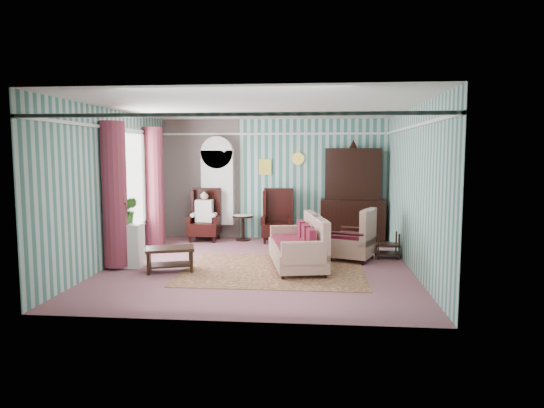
# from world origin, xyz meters

# --- Properties ---
(floor) EXTENTS (6.00, 6.00, 0.00)m
(floor) POSITION_xyz_m (0.00, 0.00, 0.00)
(floor) COLOR #844C55
(floor) RESTS_ON ground
(room_shell) EXTENTS (5.53, 6.02, 2.91)m
(room_shell) POSITION_xyz_m (-0.62, 0.18, 2.01)
(room_shell) COLOR #3C6D66
(room_shell) RESTS_ON ground
(bookcase) EXTENTS (0.80, 0.28, 2.24)m
(bookcase) POSITION_xyz_m (-1.35, 2.84, 1.12)
(bookcase) COLOR white
(bookcase) RESTS_ON floor
(dresser_hutch) EXTENTS (1.50, 0.56, 2.36)m
(dresser_hutch) POSITION_xyz_m (1.90, 2.72, 1.18)
(dresser_hutch) COLOR black
(dresser_hutch) RESTS_ON floor
(wingback_left) EXTENTS (0.76, 0.80, 1.25)m
(wingback_left) POSITION_xyz_m (-1.60, 2.45, 0.62)
(wingback_left) COLOR black
(wingback_left) RESTS_ON floor
(wingback_right) EXTENTS (0.76, 0.80, 1.25)m
(wingback_right) POSITION_xyz_m (0.15, 2.45, 0.62)
(wingback_right) COLOR black
(wingback_right) RESTS_ON floor
(seated_woman) EXTENTS (0.44, 0.40, 1.18)m
(seated_woman) POSITION_xyz_m (-1.60, 2.45, 0.59)
(seated_woman) COLOR white
(seated_woman) RESTS_ON floor
(round_side_table) EXTENTS (0.50, 0.50, 0.60)m
(round_side_table) POSITION_xyz_m (-0.70, 2.60, 0.30)
(round_side_table) COLOR black
(round_side_table) RESTS_ON floor
(nest_table) EXTENTS (0.45, 0.38, 0.54)m
(nest_table) POSITION_xyz_m (2.47, 0.90, 0.27)
(nest_table) COLOR black
(nest_table) RESTS_ON floor
(plant_stand) EXTENTS (0.55, 0.35, 0.80)m
(plant_stand) POSITION_xyz_m (-2.40, -0.30, 0.40)
(plant_stand) COLOR silver
(plant_stand) RESTS_ON floor
(rug) EXTENTS (3.20, 2.60, 0.01)m
(rug) POSITION_xyz_m (0.30, -0.30, 0.01)
(rug) COLOR #43161A
(rug) RESTS_ON floor
(sofa) EXTENTS (1.47, 2.10, 1.11)m
(sofa) POSITION_xyz_m (0.70, -0.05, 0.56)
(sofa) COLOR #BDB192
(sofa) RESTS_ON floor
(floral_armchair) EXTENTS (1.03, 1.07, 0.97)m
(floral_armchair) POSITION_xyz_m (1.75, 0.64, 0.49)
(floral_armchair) COLOR #B8AA8F
(floral_armchair) RESTS_ON floor
(coffee_table) EXTENTS (0.95, 0.74, 0.43)m
(coffee_table) POSITION_xyz_m (-1.52, -0.56, 0.22)
(coffee_table) COLOR black
(coffee_table) RESTS_ON floor
(potted_plant_a) EXTENTS (0.47, 0.44, 0.42)m
(potted_plant_a) POSITION_xyz_m (-2.41, -0.36, 1.01)
(potted_plant_a) COLOR #1B4916
(potted_plant_a) RESTS_ON plant_stand
(potted_plant_b) EXTENTS (0.28, 0.24, 0.48)m
(potted_plant_b) POSITION_xyz_m (-2.38, -0.17, 1.04)
(potted_plant_b) COLOR #184E1A
(potted_plant_b) RESTS_ON plant_stand
(potted_plant_c) EXTENTS (0.21, 0.21, 0.34)m
(potted_plant_c) POSITION_xyz_m (-2.42, -0.30, 0.97)
(potted_plant_c) COLOR #194C17
(potted_plant_c) RESTS_ON plant_stand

